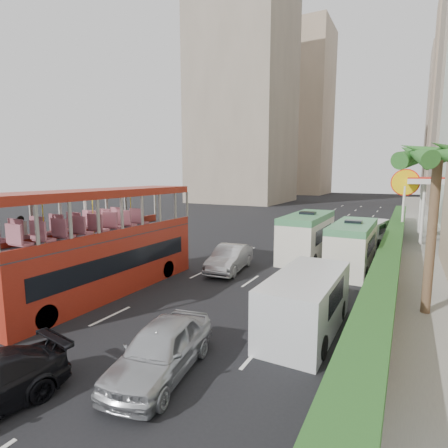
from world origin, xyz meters
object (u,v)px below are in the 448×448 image
Objects in this scene: car_silver_lane_b at (162,374)px; van_asset at (318,252)px; double_decker_bus at (103,242)px; panel_van_far at (370,232)px; palm_tree at (432,235)px; car_silver_lane_a at (230,271)px; panel_van_near at (306,303)px; minibus_far at (352,246)px; minibus_near at (307,236)px.

car_silver_lane_b is 18.41m from van_asset.
double_decker_bus is 2.34× the size of van_asset.
panel_van_far is 0.73× the size of palm_tree.
double_decker_bus is 15.97m from van_asset.
double_decker_bus reaches higher than car_silver_lane_b.
car_silver_lane_a is 0.86× the size of panel_van_near.
palm_tree reaches higher than panel_van_near.
car_silver_lane_b is at bearing -97.58° from van_asset.
car_silver_lane_b is 0.95× the size of van_asset.
car_silver_lane_b is at bearing -80.63° from car_silver_lane_a.
palm_tree is at bearing -58.01° from minibus_far.
panel_van_far reaches higher than van_asset.
double_decker_bus is 2.04× the size of panel_van_near.
minibus_far is at bearing -27.56° from minibus_near.
double_decker_bus is at bearing -176.85° from panel_van_near.
van_asset is (3.49, 7.73, 0.00)m from car_silver_lane_a.
car_silver_lane_b is 11.38m from palm_tree.
panel_van_near reaches higher than car_silver_lane_a.
panel_van_far is at bearing 89.32° from panel_van_near.
double_decker_bus reaches higher than minibus_near.
minibus_far is (3.24, 14.43, 1.43)m from car_silver_lane_b.
minibus_near is 8.18m from panel_van_far.
minibus_near is 1.46× the size of panel_van_far.
double_decker_bus is 1.60× the size of minibus_near.
car_silver_lane_b is at bearing -32.44° from double_decker_bus.
van_asset is at bearing 101.77° from panel_van_near.
panel_van_near is at bearing -51.16° from car_silver_lane_a.
minibus_far is 7.39m from palm_tree.
car_silver_lane_a is at bearing 59.90° from double_decker_bus.
minibus_near is (3.21, 5.47, 1.52)m from car_silver_lane_a.
panel_van_far is (3.44, 23.54, 0.94)m from car_silver_lane_b.
palm_tree is at bearing -47.97° from minibus_near.
minibus_near reaches higher than minibus_far.
minibus_far reaches higher than van_asset.
minibus_near reaches higher than van_asset.
minibus_far is 9.69m from panel_van_near.
minibus_near is at bearing 131.65° from palm_tree.
van_asset is at bearing 83.38° from minibus_near.
palm_tree reaches higher than van_asset.
van_asset is 6.09m from panel_van_far.
van_asset is at bearing 123.47° from palm_tree.
panel_van_far is (6.62, 12.87, 0.94)m from car_silver_lane_a.
van_asset is 0.87× the size of panel_van_near.
minibus_far is 9.13m from panel_van_far.
minibus_far is at bearing 89.13° from panel_van_near.
car_silver_lane_a is 0.99× the size of panel_van_far.
panel_van_near is 5.85m from palm_tree.
panel_van_far is at bearing 103.04° from palm_tree.
car_silver_lane_a is at bearing -108.31° from panel_van_far.
palm_tree reaches higher than panel_van_far.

